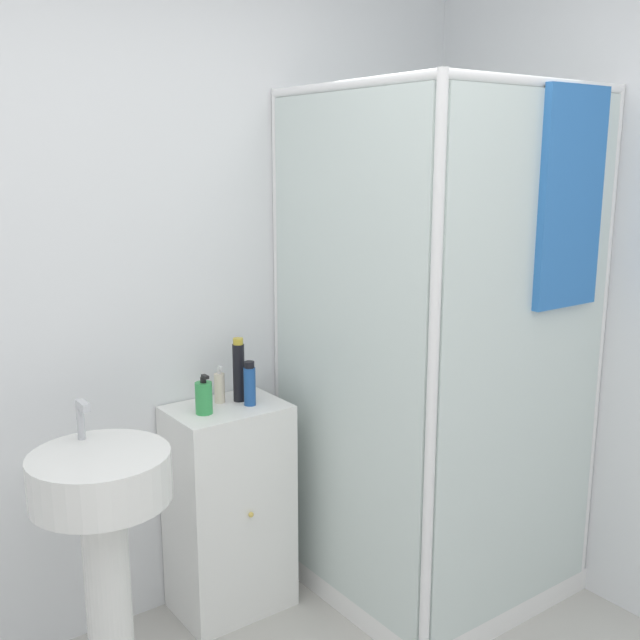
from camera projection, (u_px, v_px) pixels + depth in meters
name	position (u px, v px, depth m)	size (l,w,h in m)	color
wall_back	(91.00, 304.00, 2.64)	(6.40, 0.06, 2.50)	silver
shower_enclosure	(435.00, 466.00, 3.00)	(0.93, 0.96, 2.02)	white
vanity_cabinet	(229.00, 508.00, 2.91)	(0.44, 0.33, 0.84)	white
sink	(104.00, 525.00, 2.29)	(0.43, 0.43, 1.02)	white
soap_dispenser	(204.00, 397.00, 2.74)	(0.06, 0.06, 0.15)	green
shampoo_bottle_tall_black	(239.00, 371.00, 2.87)	(0.05, 0.05, 0.25)	black
shampoo_bottle_blue	(250.00, 384.00, 2.83)	(0.05, 0.05, 0.17)	#1E4C93
lotion_bottle_white	(220.00, 387.00, 2.86)	(0.04, 0.04, 0.15)	beige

